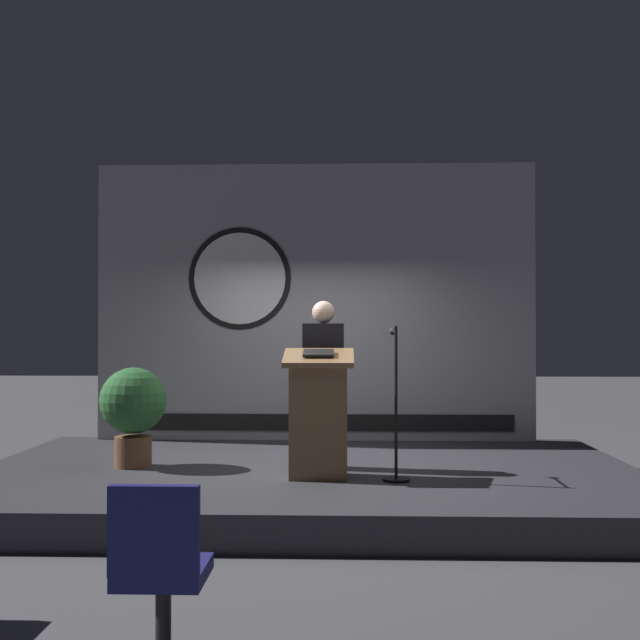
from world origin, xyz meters
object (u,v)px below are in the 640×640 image
speaker_person (323,383)px  audience_chair_right (160,560)px  podium (319,415)px  potted_plant (133,407)px  microphone_stand (396,425)px

speaker_person → audience_chair_right: speaker_person is taller
podium → potted_plant: size_ratio=1.20×
microphone_stand → potted_plant: 2.60m
microphone_stand → potted_plant: (-2.53, 0.57, 0.10)m
potted_plant → audience_chair_right: (1.15, -3.69, -0.39)m
speaker_person → microphone_stand: 0.94m
podium → potted_plant: (-1.84, 0.48, 0.02)m
speaker_person → potted_plant: bearing=180.0°
podium → microphone_stand: (0.69, -0.09, -0.08)m
speaker_person → audience_chair_right: 3.81m
potted_plant → speaker_person: bearing=-0.0°
podium → audience_chair_right: podium is taller
microphone_stand → audience_chair_right: 3.43m
podium → potted_plant: podium is taller
microphone_stand → potted_plant: microphone_stand is taller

